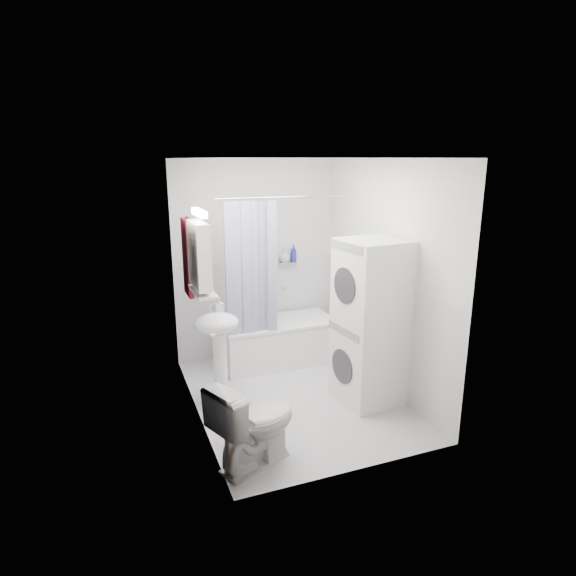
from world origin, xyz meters
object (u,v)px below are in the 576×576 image
object	(u,v)px
bathtub	(278,339)
sink	(218,337)
washer_dryer	(370,323)
toilet	(255,423)

from	to	relation	value
bathtub	sink	world-z (taller)	sink
washer_dryer	toilet	size ratio (longest dim) A/B	2.25
bathtub	sink	bearing A→B (deg)	-139.97
bathtub	washer_dryer	bearing A→B (deg)	-66.07
bathtub	toilet	size ratio (longest dim) A/B	1.85
sink	toilet	xyz separation A→B (m)	(0.03, -1.09, -0.34)
sink	toilet	world-z (taller)	sink
bathtub	toilet	world-z (taller)	toilet
washer_dryer	toilet	world-z (taller)	washer_dryer
bathtub	washer_dryer	xyz separation A→B (m)	(0.54, -1.21, 0.54)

